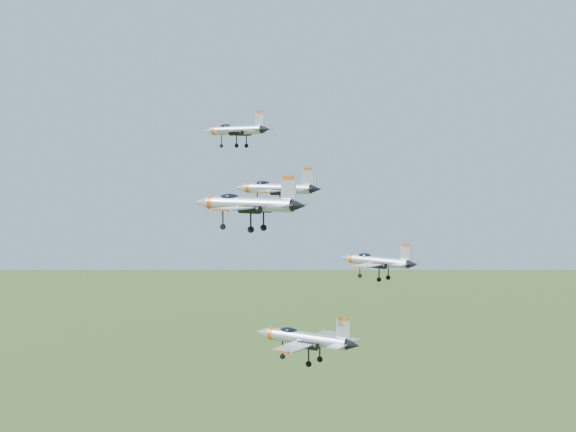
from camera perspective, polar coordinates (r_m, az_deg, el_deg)
The scene contains 5 objects.
jet_lead at distance 127.98m, azimuth -3.78°, elevation 6.13°, with size 13.50×11.09×3.62m.
jet_left_high at distance 105.27m, azimuth -0.88°, elevation 2.00°, with size 12.83×10.76×3.44m.
jet_right_high at distance 77.28m, azimuth -2.97°, elevation 0.90°, with size 12.83×10.70×3.43m.
jet_left_low at distance 97.56m, azimuth 6.31°, elevation -3.18°, with size 11.20×9.23×3.00m.
jet_right_low at distance 85.88m, azimuth 1.18°, elevation -8.66°, with size 12.88×10.67×3.44m.
Camera 1 is at (55.47, -81.19, 140.87)m, focal length 50.00 mm.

